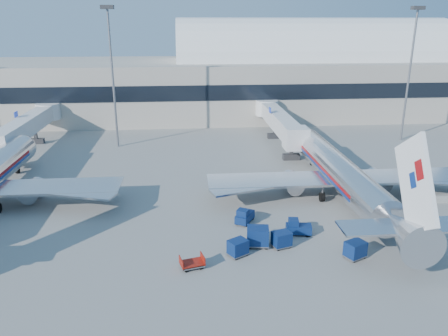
{
  "coord_description": "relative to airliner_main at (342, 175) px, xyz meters",
  "views": [
    {
      "loc": [
        -8.24,
        -42.91,
        20.15
      ],
      "look_at": [
        -3.99,
        6.0,
        3.66
      ],
      "focal_mm": 35.0,
      "sensor_mm": 36.0,
      "label": 1
    }
  ],
  "objects": [
    {
      "name": "ground",
      "position": [
        -10.0,
        -4.51,
        -2.93
      ],
      "size": [
        260.0,
        260.0,
        0.0
      ],
      "primitive_type": "plane",
      "color": "gray",
      "rests_on": "ground"
    },
    {
      "name": "tug_right",
      "position": [
        1.32,
        -8.97,
        -2.29
      ],
      "size": [
        2.38,
        2.11,
        1.4
      ],
      "rotation": [
        0.0,
        0.0,
        -0.6
      ],
      "color": "#0A2050",
      "rests_on": "ground"
    },
    {
      "name": "tug_left",
      "position": [
        -12.48,
        -5.91,
        -2.17
      ],
      "size": [
        2.38,
        2.85,
        1.66
      ],
      "rotation": [
        0.0,
        0.0,
        1.04
      ],
      "color": "#0A2050",
      "rests_on": "ground"
    },
    {
      "name": "cart_train_c",
      "position": [
        -13.95,
        -12.62,
        -2.11
      ],
      "size": [
        2.17,
        2.03,
        1.52
      ],
      "rotation": [
        0.0,
        0.0,
        0.55
      ],
      "color": "#0A2050",
      "rests_on": "ground"
    },
    {
      "name": "airliner_main",
      "position": [
        0.0,
        0.0,
        0.0
      ],
      "size": [
        32.0,
        37.26,
        12.07
      ],
      "color": "silver",
      "rests_on": "ground"
    },
    {
      "name": "terminal",
      "position": [
        -23.6,
        51.46,
        4.6
      ],
      "size": [
        170.0,
        28.15,
        21.0
      ],
      "color": "#B2AA9E",
      "rests_on": "ground"
    },
    {
      "name": "jetbridge_near",
      "position": [
        -2.4,
        26.3,
        1.0
      ],
      "size": [
        4.4,
        27.5,
        6.25
      ],
      "color": "silver",
      "rests_on": "ground"
    },
    {
      "name": "cart_open_red",
      "position": [
        -18.1,
        -14.37,
        -2.54
      ],
      "size": [
        2.31,
        1.88,
        0.54
      ],
      "rotation": [
        0.0,
        0.0,
        0.25
      ],
      "color": "slate",
      "rests_on": "ground"
    },
    {
      "name": "barrier_mid",
      "position": [
        11.3,
        -2.51,
        -2.48
      ],
      "size": [
        3.0,
        0.55,
        0.9
      ],
      "primitive_type": "cube",
      "color": "#9E9E96",
      "rests_on": "ground"
    },
    {
      "name": "cart_solo_far",
      "position": [
        3.45,
        -10.41,
        -1.99
      ],
      "size": [
        2.08,
        1.63,
        1.76
      ],
      "rotation": [
        0.0,
        0.0,
        0.05
      ],
      "color": "#0A2050",
      "rests_on": "ground"
    },
    {
      "name": "mast_west",
      "position": [
        -30.0,
        25.49,
        11.87
      ],
      "size": [
        2.0,
        1.2,
        22.6
      ],
      "color": "slate",
      "rests_on": "ground"
    },
    {
      "name": "jetbridge_mid",
      "position": [
        -44.4,
        26.3,
        1.0
      ],
      "size": [
        4.4,
        27.5,
        6.25
      ],
      "color": "silver",
      "rests_on": "ground"
    },
    {
      "name": "tug_lead",
      "position": [
        -7.54,
        -8.98,
        -2.18
      ],
      "size": [
        2.66,
        1.61,
        1.63
      ],
      "rotation": [
        0.0,
        0.0,
        -0.15
      ],
      "color": "#0A2050",
      "rests_on": "ground"
    },
    {
      "name": "cart_train_b",
      "position": [
        -11.88,
        -11.01,
        -1.92
      ],
      "size": [
        2.35,
        1.92,
        1.88
      ],
      "rotation": [
        0.0,
        0.0,
        -0.14
      ],
      "color": "#0A2050",
      "rests_on": "ground"
    },
    {
      "name": "barrier_near",
      "position": [
        8.0,
        -2.51,
        -2.48
      ],
      "size": [
        3.0,
        0.55,
        0.9
      ],
      "primitive_type": "cube",
      "color": "#9E9E96",
      "rests_on": "ground"
    },
    {
      "name": "cart_solo_near",
      "position": [
        -3.55,
        -13.97,
        -2.07
      ],
      "size": [
        2.24,
        2.05,
        1.6
      ],
      "rotation": [
        0.0,
        0.0,
        0.46
      ],
      "color": "#0A2050",
      "rests_on": "ground"
    },
    {
      "name": "cart_train_a",
      "position": [
        -9.69,
        -11.42,
        -2.11
      ],
      "size": [
        2.06,
        1.8,
        1.53
      ],
      "rotation": [
        0.0,
        0.0,
        0.32
      ],
      "color": "#0A2050",
      "rests_on": "ground"
    },
    {
      "name": "mast_east",
      "position": [
        20.0,
        25.49,
        11.87
      ],
      "size": [
        2.0,
        1.2,
        22.6
      ],
      "color": "slate",
      "rests_on": "ground"
    }
  ]
}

